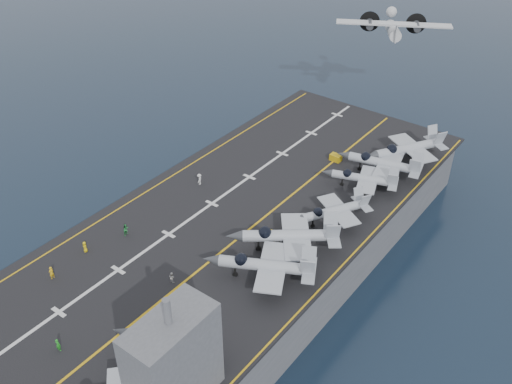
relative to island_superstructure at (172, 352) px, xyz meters
The scene contains 25 objects.
ground 38.02m from the island_superstructure, 116.57° to the left, with size 500.00×500.00×0.00m, color #142135.
hull 35.94m from the island_superstructure, 116.57° to the left, with size 36.00×90.00×10.00m, color #56595E.
flight_deck 34.41m from the island_superstructure, 116.57° to the left, with size 38.00×92.00×0.40m, color black.
foul_line 33.17m from the island_superstructure, 111.80° to the left, with size 0.35×90.00×0.02m, color gold.
landing_centerline 37.38m from the island_superstructure, 124.99° to the left, with size 0.50×90.00×0.02m, color silver.
deck_edge_port 44.50m from the island_superstructure, 136.85° to the left, with size 0.25×90.00×0.02m, color gold.
deck_edge_stbd 31.12m from the island_superstructure, 83.35° to the left, with size 0.25×90.00×0.02m, color gold.
island_superstructure is the anchor object (origin of this frame).
fighter_jet_1 7.69m from the island_superstructure, 141.85° to the left, with size 15.26×12.49×4.57m, color #939DA4, non-canonical shape.
fighter_jet_3 21.79m from the island_superstructure, 99.25° to the left, with size 18.53×16.38×5.38m, color gray, non-canonical shape.
fighter_jet_4 28.78m from the island_superstructure, 98.86° to the left, with size 19.55×18.61×5.66m, color gray, non-canonical shape.
fighter_jet_5 38.26m from the island_superstructure, 94.15° to the left, with size 14.15×15.66×4.53m, color #8E959E, non-canonical shape.
fighter_jet_6 49.05m from the island_superstructure, 94.07° to the left, with size 15.01×12.42×4.47m, color #A1A9B3, non-canonical shape.
fighter_jet_7 54.86m from the island_superstructure, 92.95° to the left, with size 16.61×12.93×5.13m, color #8D939C, non-canonical shape.
fighter_jet_8 61.83m from the island_superstructure, 91.45° to the left, with size 17.27×18.95×5.48m, color gray, non-canonical shape.
tow_cart_a 14.46m from the island_superstructure, 139.06° to the left, with size 1.90×1.30×1.10m, color gold, non-canonical shape.
tow_cart_b 30.59m from the island_superstructure, 105.81° to the left, with size 2.03×1.49×1.12m, color #E3BC09, non-canonical shape.
tow_cart_c 55.62m from the island_superstructure, 102.42° to the left, with size 2.05×1.36×1.21m, color #C39B0F, non-canonical shape.
crew_0 30.27m from the island_superstructure, 160.45° to the left, with size 1.23×1.08×1.73m, color yellow.
crew_1 27.90m from the island_superstructure, behind, with size 0.97×1.32×2.02m, color yellow.
crew_2 31.28m from the island_superstructure, 148.13° to the left, with size 0.96×1.27×1.91m, color #23893B.
crew_3 42.79m from the island_superstructure, 128.58° to the left, with size 1.25×1.46×2.05m, color silver.
crew_6 17.57m from the island_superstructure, 166.67° to the right, with size 1.22×0.91×1.87m, color green.
crew_7 19.73m from the island_superstructure, 136.01° to the left, with size 0.97×0.66×1.60m, color white.
transport_plane 93.04m from the island_superstructure, 102.57° to the left, with size 29.95×26.86×5.87m, color silver, non-canonical shape.
Camera 1 is at (45.26, -55.73, 64.46)m, focal length 40.00 mm.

